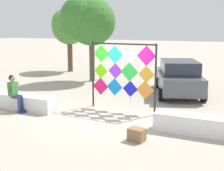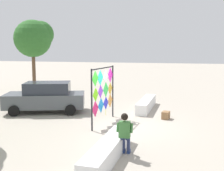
% 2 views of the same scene
% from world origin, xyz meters
% --- Properties ---
extents(ground, '(120.00, 120.00, 0.00)m').
position_xyz_m(ground, '(0.00, 0.00, 0.00)').
color(ground, '#ADA393').
extents(plaza_ledge_left, '(3.72, 0.62, 0.57)m').
position_xyz_m(plaza_ledge_left, '(-3.85, -0.34, 0.29)').
color(plaza_ledge_left, white).
rests_on(plaza_ledge_left, ground).
extents(plaza_ledge_right, '(3.72, 0.62, 0.57)m').
position_xyz_m(plaza_ledge_right, '(3.85, -0.34, 0.29)').
color(plaza_ledge_right, white).
rests_on(plaza_ledge_right, ground).
extents(kite_display_rack, '(2.71, 0.24, 2.61)m').
position_xyz_m(kite_display_rack, '(0.24, 1.11, 1.57)').
color(kite_display_rack, '#232328').
rests_on(kite_display_rack, ground).
extents(seated_vendor, '(0.64, 0.53, 1.42)m').
position_xyz_m(seated_vendor, '(-3.38, -0.76, 0.83)').
color(seated_vendor, navy).
rests_on(seated_vendor, ground).
extents(parked_car, '(3.14, 4.59, 1.64)m').
position_xyz_m(parked_car, '(1.58, 4.83, 0.83)').
color(parked_car, '#4C5156').
rests_on(parked_car, ground).
extents(cardboard_box_large, '(0.50, 0.40, 0.37)m').
position_xyz_m(cardboard_box_large, '(1.81, -1.62, 0.18)').
color(cardboard_box_large, olive).
rests_on(cardboard_box_large, ground).
extents(tree_palm_like, '(3.04, 3.03, 5.00)m').
position_xyz_m(tree_palm_like, '(-4.14, 6.23, 3.63)').
color(tree_palm_like, brown).
rests_on(tree_palm_like, ground).
extents(tree_far_right, '(2.81, 2.67, 4.50)m').
position_xyz_m(tree_far_right, '(-7.32, 9.24, 3.30)').
color(tree_far_right, brown).
rests_on(tree_far_right, ground).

